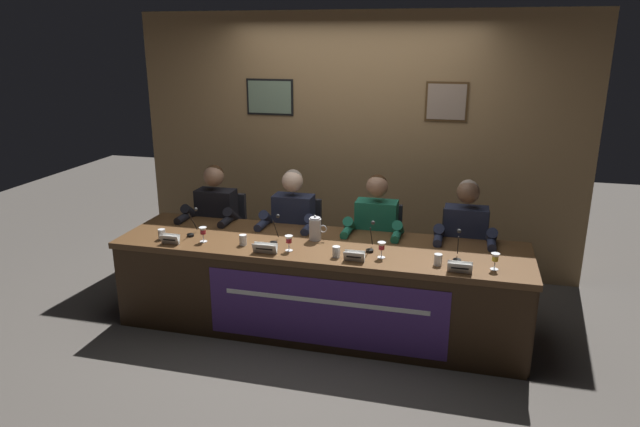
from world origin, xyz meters
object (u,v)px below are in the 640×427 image
object	(u,v)px
water_cup_center_left	(243,240)
microphone_center_left	(275,234)
water_cup_far_left	(162,235)
water_cup_center_right	(336,252)
juice_glass_far_left	(203,232)
chair_far_left	(223,241)
microphone_center_right	(371,241)
nameplate_far_left	(170,239)
panelist_center_left	(291,227)
chair_center_left	(298,248)
nameplate_far_right	(460,267)
juice_glass_far_right	(495,258)
chair_far_right	(462,263)
panelist_center_right	(375,234)
juice_glass_center_left	(289,240)
conference_table	(317,274)
water_cup_far_right	(438,260)
water_pitcher_central	(315,229)
panelist_far_left	(213,221)
nameplate_center_right	(354,256)
panelist_far_right	(464,241)
microphone_far_right	(458,250)
chair_center_right	(377,256)
microphone_far_left	(192,226)
nameplate_center_left	(265,248)
juice_glass_center_right	(382,247)

from	to	relation	value
water_cup_center_left	microphone_center_left	distance (m)	0.26
water_cup_far_left	water_cup_center_right	size ratio (longest dim) A/B	1.00
juice_glass_far_left	water_cup_center_right	distance (m)	1.13
chair_far_left	microphone_center_left	world-z (taller)	microphone_center_left
water_cup_far_left	microphone_center_right	distance (m)	1.73
nameplate_far_left	panelist_center_left	xyz separation A→B (m)	(0.79, 0.75, -0.07)
microphone_center_right	chair_center_left	bearing A→B (deg)	139.64
nameplate_far_right	juice_glass_far_right	size ratio (longest dim) A/B	1.41
water_cup_far_left	chair_far_right	distance (m)	2.61
panelist_center_right	juice_glass_center_left	bearing A→B (deg)	-130.84
microphone_center_right	water_cup_center_right	bearing A→B (deg)	-137.46
conference_table	water_cup_far_right	size ratio (longest dim) A/B	39.32
juice_glass_far_right	water_pitcher_central	xyz separation A→B (m)	(-1.41, 0.29, 0.01)
water_cup_center_left	water_pitcher_central	size ratio (longest dim) A/B	0.40
panelist_far_left	water_pitcher_central	distance (m)	1.15
juice_glass_far_left	nameplate_center_right	world-z (taller)	juice_glass_far_left
panelist_far_left	panelist_far_right	world-z (taller)	same
panelist_far_left	panelist_center_left	distance (m)	0.76
juice_glass_center_left	nameplate_center_right	distance (m)	0.55
water_cup_center_left	chair_far_left	bearing A→B (deg)	123.74
nameplate_far_left	water_cup_center_right	xyz separation A→B (m)	(1.37, 0.06, -0.00)
nameplate_far_right	microphone_far_right	size ratio (longest dim) A/B	0.81
panelist_far_left	chair_far_right	bearing A→B (deg)	4.99
chair_center_right	water_cup_center_right	bearing A→B (deg)	-101.47
chair_center_right	water_cup_center_right	size ratio (longest dim) A/B	10.54
chair_far_right	microphone_far_right	size ratio (longest dim) A/B	4.14
water_cup_center_right	microphone_center_left	bearing A→B (deg)	161.23
water_cup_far_left	nameplate_center_right	distance (m)	1.64
conference_table	panelist_center_left	distance (m)	0.69
juice_glass_far_left	chair_center_right	distance (m)	1.61
chair_far_right	chair_center_left	bearing A→B (deg)	180.00
juice_glass_far_right	chair_center_left	bearing A→B (deg)	153.90
microphone_far_left	microphone_center_right	size ratio (longest dim) A/B	1.00
chair_center_left	microphone_center_left	world-z (taller)	microphone_center_left
panelist_center_left	nameplate_center_right	xyz separation A→B (m)	(0.73, -0.75, 0.07)
conference_table	water_cup_far_left	bearing A→B (deg)	-174.56
conference_table	juice_glass_far_left	distance (m)	0.99
panelist_far_left	panelist_center_right	bearing A→B (deg)	0.00
panelist_far_left	nameplate_center_left	xyz separation A→B (m)	(0.79, -0.76, 0.07)
juice_glass_far_left	water_cup_far_left	xyz separation A→B (m)	(-0.36, -0.03, -0.05)
water_cup_center_left	nameplate_far_right	bearing A→B (deg)	-4.96
chair_center_right	panelist_far_right	size ratio (longest dim) A/B	0.73
nameplate_center_left	water_cup_far_right	xyz separation A→B (m)	(1.31, 0.09, -0.00)
microphone_center_left	panelist_center_right	world-z (taller)	panelist_center_right
chair_far_left	nameplate_center_left	xyz separation A→B (m)	(0.79, -0.96, 0.35)
water_cup_far_left	juice_glass_far_right	distance (m)	2.65
panelist_far_left	juice_glass_center_left	world-z (taller)	panelist_far_left
microphone_far_left	juice_glass_far_right	world-z (taller)	microphone_far_left
juice_glass_center_right	microphone_far_right	size ratio (longest dim) A/B	0.57
juice_glass_center_left	microphone_center_left	world-z (taller)	microphone_center_left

